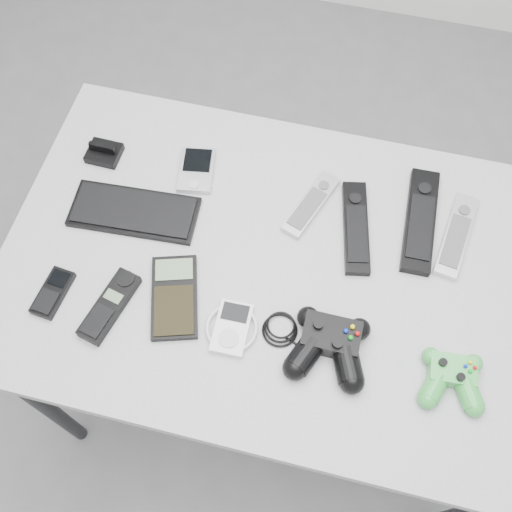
% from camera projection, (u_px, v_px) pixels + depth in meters
% --- Properties ---
extents(floor, '(3.50, 3.50, 0.00)m').
position_uv_depth(floor, '(284.00, 368.00, 1.96)').
color(floor, slate).
rests_on(floor, ground).
extents(desk, '(1.18, 0.76, 0.79)m').
position_uv_depth(desk, '(281.00, 281.00, 1.31)').
color(desk, gray).
rests_on(desk, floor).
extents(pda_keyboard, '(0.28, 0.13, 0.02)m').
position_uv_depth(pda_keyboard, '(134.00, 211.00, 1.30)').
color(pda_keyboard, black).
rests_on(pda_keyboard, desk).
extents(dock_bracket, '(0.08, 0.07, 0.04)m').
position_uv_depth(dock_bracket, '(103.00, 150.00, 1.37)').
color(dock_bracket, black).
rests_on(dock_bracket, desk).
extents(pda, '(0.09, 0.13, 0.02)m').
position_uv_depth(pda, '(196.00, 170.00, 1.35)').
color(pda, '#AEAEB5').
rests_on(pda, desk).
extents(remote_silver_a, '(0.10, 0.18, 0.02)m').
position_uv_depth(remote_silver_a, '(311.00, 204.00, 1.31)').
color(remote_silver_a, '#AEAEB5').
rests_on(remote_silver_a, desk).
extents(remote_black_a, '(0.10, 0.23, 0.02)m').
position_uv_depth(remote_black_a, '(356.00, 227.00, 1.28)').
color(remote_black_a, black).
rests_on(remote_black_a, desk).
extents(remote_black_b, '(0.07, 0.26, 0.02)m').
position_uv_depth(remote_black_b, '(420.00, 220.00, 1.29)').
color(remote_black_b, black).
rests_on(remote_black_b, desk).
extents(remote_silver_b, '(0.08, 0.21, 0.02)m').
position_uv_depth(remote_silver_b, '(456.00, 235.00, 1.27)').
color(remote_silver_b, '#B9B9C0').
rests_on(remote_silver_b, desk).
extents(mobile_phone, '(0.06, 0.11, 0.02)m').
position_uv_depth(mobile_phone, '(53.00, 293.00, 1.21)').
color(mobile_phone, black).
rests_on(mobile_phone, desk).
extents(cordless_handset, '(0.09, 0.17, 0.03)m').
position_uv_depth(cordless_handset, '(110.00, 306.00, 1.20)').
color(cordless_handset, black).
rests_on(cordless_handset, desk).
extents(calculator, '(0.14, 0.20, 0.02)m').
position_uv_depth(calculator, '(174.00, 297.00, 1.21)').
color(calculator, black).
rests_on(calculator, desk).
extents(mp3_player, '(0.11, 0.11, 0.02)m').
position_uv_depth(mp3_player, '(232.00, 328.00, 1.18)').
color(mp3_player, silver).
rests_on(mp3_player, desk).
extents(controller_black, '(0.27, 0.17, 0.05)m').
position_uv_depth(controller_black, '(330.00, 343.00, 1.15)').
color(controller_black, black).
rests_on(controller_black, desk).
extents(controller_green, '(0.13, 0.14, 0.04)m').
position_uv_depth(controller_green, '(452.00, 377.00, 1.12)').
color(controller_green, green).
rests_on(controller_green, desk).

